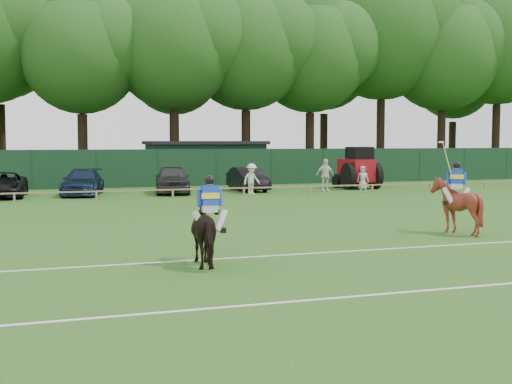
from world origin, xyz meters
name	(u,v)px	position (x,y,z in m)	size (l,w,h in m)	color
ground	(274,249)	(0.00, 0.00, 0.00)	(160.00, 160.00, 0.00)	#1E4C14
horse_dark	(210,232)	(-2.35, -1.78, 0.83)	(0.89, 1.96, 1.66)	black
horse_chestnut	(456,206)	(6.81, 1.11, 0.93)	(1.50, 1.69, 1.86)	maroon
suv_black	(3,185)	(-7.56, 21.35, 0.68)	(2.26, 4.91, 1.36)	black
sedan_navy	(83,182)	(-3.37, 21.57, 0.73)	(2.03, 5.00, 1.45)	#121F38
hatch_grey	(172,179)	(1.67, 21.20, 0.83)	(1.95, 4.85, 1.65)	#303032
estate_black	(248,179)	(6.47, 21.70, 0.72)	(1.52, 4.36, 1.44)	black
spectator_left	(252,179)	(5.86, 19.20, 0.87)	(1.13, 0.65, 1.75)	silver
spectator_mid	(325,175)	(10.65, 19.55, 0.99)	(1.16, 0.48, 1.98)	silver
spectator_right	(363,178)	(13.47, 20.07, 0.75)	(0.73, 0.48, 1.49)	beige
rider_dark	(210,202)	(-2.35, -1.79, 1.57)	(0.94, 0.39, 1.41)	silver
rider_chestnut	(456,181)	(6.80, 1.10, 1.74)	(0.89, 0.80, 2.05)	silver
pitch_lines	(327,272)	(0.00, -3.50, 0.01)	(60.00, 5.10, 0.01)	silver
pitch_rail	(154,190)	(0.00, 18.00, 0.45)	(62.10, 0.10, 0.50)	#997F5B
perimeter_fence	(128,168)	(0.00, 27.00, 1.25)	(92.08, 0.08, 2.50)	#14351E
utility_shed	(205,162)	(6.00, 30.00, 1.54)	(8.40, 4.40, 3.04)	#14331E
tree_row	(139,180)	(2.00, 35.00, 0.00)	(96.00, 12.00, 21.00)	#26561C
tractor	(357,169)	(13.75, 21.33, 1.26)	(2.25, 3.20, 2.67)	maroon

